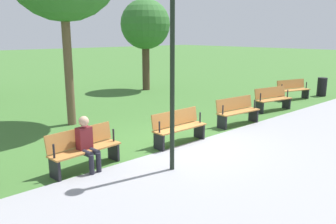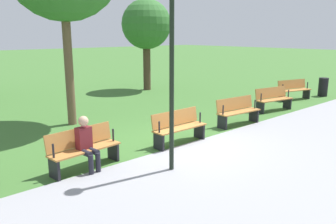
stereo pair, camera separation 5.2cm
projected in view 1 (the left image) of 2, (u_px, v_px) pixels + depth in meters
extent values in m
plane|color=#3D6B2D|center=(180.00, 144.00, 9.27)|extent=(120.00, 120.00, 0.00)
cube|color=#939399|center=(286.00, 179.00, 7.01)|extent=(31.37, 6.03, 0.01)
cube|color=#B27538|center=(294.00, 90.00, 15.33)|extent=(1.69, 0.86, 0.04)
cube|color=#B27538|center=(291.00, 84.00, 15.45)|extent=(1.60, 0.53, 0.40)
cube|color=black|center=(305.00, 94.00, 15.72)|extent=(0.16, 0.38, 0.43)
cylinder|color=black|center=(306.00, 85.00, 15.61)|extent=(0.05, 0.05, 0.30)
cube|color=black|center=(281.00, 96.00, 15.05)|extent=(0.16, 0.38, 0.43)
cylinder|color=black|center=(282.00, 88.00, 14.95)|extent=(0.05, 0.05, 0.30)
cube|color=#B27538|center=(274.00, 99.00, 13.12)|extent=(1.69, 0.72, 0.04)
cube|color=#B27538|center=(270.00, 92.00, 13.24)|extent=(1.63, 0.39, 0.40)
cube|color=black|center=(286.00, 103.00, 13.57)|extent=(0.13, 0.38, 0.43)
cylinder|color=black|center=(288.00, 94.00, 13.46)|extent=(0.05, 0.05, 0.30)
cube|color=black|center=(259.00, 107.00, 12.79)|extent=(0.13, 0.38, 0.43)
cylinder|color=black|center=(260.00, 97.00, 12.68)|extent=(0.05, 0.05, 0.30)
cube|color=#B27538|center=(239.00, 112.00, 11.06)|extent=(1.67, 0.58, 0.04)
cube|color=#B27538|center=(234.00, 103.00, 11.16)|extent=(1.64, 0.25, 0.40)
cube|color=black|center=(253.00, 115.00, 11.56)|extent=(0.09, 0.38, 0.43)
cylinder|color=black|center=(254.00, 104.00, 11.46)|extent=(0.05, 0.05, 0.30)
cube|color=black|center=(222.00, 122.00, 10.67)|extent=(0.09, 0.38, 0.43)
cylinder|color=black|center=(223.00, 110.00, 10.57)|extent=(0.05, 0.05, 0.30)
cube|color=#B27538|center=(180.00, 128.00, 9.16)|extent=(1.63, 0.44, 0.04)
cube|color=#B27538|center=(175.00, 118.00, 9.25)|extent=(1.63, 0.10, 0.40)
cube|color=black|center=(199.00, 131.00, 9.71)|extent=(0.06, 0.37, 0.43)
cylinder|color=black|center=(200.00, 118.00, 9.61)|extent=(0.04, 0.04, 0.30)
cube|color=black|center=(159.00, 142.00, 8.72)|extent=(0.06, 0.37, 0.43)
cylinder|color=black|center=(159.00, 127.00, 8.62)|extent=(0.04, 0.04, 0.30)
cube|color=#B27538|center=(86.00, 150.00, 7.44)|extent=(1.67, 0.58, 0.04)
cube|color=#B27538|center=(80.00, 137.00, 7.52)|extent=(1.64, 0.25, 0.40)
cube|color=black|center=(114.00, 151.00, 8.04)|extent=(0.09, 0.38, 0.43)
cylinder|color=black|center=(113.00, 135.00, 7.94)|extent=(0.05, 0.05, 0.30)
cube|color=black|center=(55.00, 169.00, 6.95)|extent=(0.09, 0.38, 0.43)
cylinder|color=black|center=(54.00, 151.00, 6.85)|extent=(0.05, 0.05, 0.30)
cube|color=maroon|center=(84.00, 138.00, 7.39)|extent=(0.34, 0.23, 0.50)
sphere|color=tan|center=(84.00, 121.00, 7.29)|extent=(0.22, 0.22, 0.22)
cylinder|color=#23232D|center=(93.00, 151.00, 7.40)|extent=(0.16, 0.37, 0.13)
cylinder|color=#23232D|center=(99.00, 162.00, 7.33)|extent=(0.12, 0.12, 0.43)
cylinder|color=#23232D|center=(86.00, 153.00, 7.27)|extent=(0.16, 0.37, 0.13)
cylinder|color=#23232D|center=(92.00, 165.00, 7.20)|extent=(0.12, 0.12, 0.43)
cylinder|color=#4C3828|center=(146.00, 65.00, 17.93)|extent=(0.38, 0.38, 2.57)
sphere|color=#336B2D|center=(145.00, 24.00, 17.46)|extent=(2.54, 2.54, 2.54)
cylinder|color=brown|center=(68.00, 65.00, 10.82)|extent=(0.27, 0.27, 3.90)
cylinder|color=black|center=(172.00, 84.00, 7.09)|extent=(0.10, 0.10, 3.80)
cylinder|color=black|center=(322.00, 87.00, 16.29)|extent=(0.43, 0.43, 0.88)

